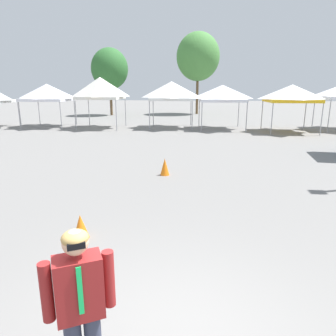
% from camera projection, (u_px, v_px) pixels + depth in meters
% --- Properties ---
extents(canopy_tent_behind_left, '(3.38, 3.38, 3.21)m').
position_uv_depth(canopy_tent_behind_left, '(47.00, 92.00, 23.36)').
color(canopy_tent_behind_left, '#9E9EA3').
rests_on(canopy_tent_behind_left, ground).
extents(canopy_tent_left_of_center, '(3.16, 3.16, 3.68)m').
position_uv_depth(canopy_tent_left_of_center, '(100.00, 88.00, 22.54)').
color(canopy_tent_left_of_center, '#9E9EA3').
rests_on(canopy_tent_left_of_center, ground).
extents(canopy_tent_far_left, '(3.35, 3.35, 3.37)m').
position_uv_depth(canopy_tent_far_left, '(172.00, 91.00, 22.70)').
color(canopy_tent_far_left, '#9E9EA3').
rests_on(canopy_tent_far_left, ground).
extents(canopy_tent_center, '(3.39, 3.39, 3.12)m').
position_uv_depth(canopy_tent_center, '(222.00, 93.00, 22.05)').
color(canopy_tent_center, '#9E9EA3').
rests_on(canopy_tent_center, ground).
extents(canopy_tent_behind_center, '(3.27, 3.27, 3.13)m').
position_uv_depth(canopy_tent_behind_center, '(292.00, 93.00, 20.55)').
color(canopy_tent_behind_center, '#9E9EA3').
rests_on(canopy_tent_behind_center, ground).
extents(person_foreground, '(0.59, 0.41, 1.78)m').
position_uv_depth(person_foreground, '(80.00, 305.00, 2.83)').
color(person_foreground, '#33384C').
rests_on(person_foreground, ground).
extents(tree_behind_tents_right, '(3.86, 3.86, 6.97)m').
position_uv_depth(tree_behind_tents_right, '(110.00, 69.00, 32.62)').
color(tree_behind_tents_right, brown).
rests_on(tree_behind_tents_right, ground).
extents(tree_behind_tents_center, '(4.71, 4.71, 8.79)m').
position_uv_depth(tree_behind_tents_center, '(198.00, 57.00, 33.85)').
color(tree_behind_tents_center, brown).
rests_on(tree_behind_tents_center, ground).
extents(traffic_cone_lot_center, '(0.32, 0.32, 0.59)m').
position_uv_depth(traffic_cone_lot_center, '(165.00, 167.00, 10.71)').
color(traffic_cone_lot_center, orange).
rests_on(traffic_cone_lot_center, ground).
extents(traffic_cone_near_barrier, '(0.32, 0.32, 0.50)m').
position_uv_depth(traffic_cone_near_barrier, '(81.00, 226.00, 6.22)').
color(traffic_cone_near_barrier, orange).
rests_on(traffic_cone_near_barrier, ground).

